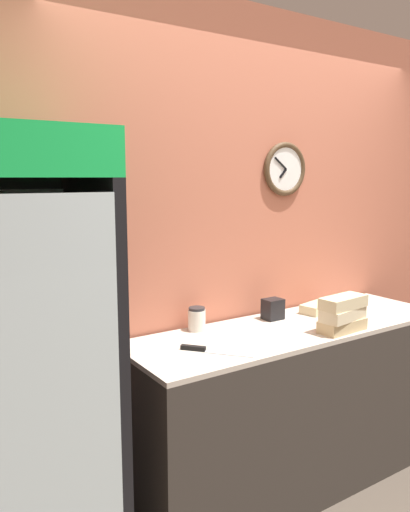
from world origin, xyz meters
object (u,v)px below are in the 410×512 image
sandwich_stack_top (343,302)px  sandwich_flat_left (320,307)px  sandwich_stack_bottom (342,325)px  napkin_dispenser (273,309)px  beverage_cooler (14,358)px  condiment_jar (197,319)px  chefs_knife (207,350)px  sandwich_stack_middle (343,314)px

sandwich_stack_top → sandwich_flat_left: sandwich_stack_top is taller
sandwich_stack_bottom → napkin_dispenser: 0.41m
beverage_cooler → condiment_jar: bearing=11.1°
sandwich_stack_bottom → beverage_cooler: bearing=171.4°
sandwich_stack_bottom → sandwich_flat_left: bearing=60.1°
sandwich_stack_bottom → chefs_knife: 0.79m
sandwich_flat_left → napkin_dispenser: size_ratio=2.58×
sandwich_stack_middle → napkin_dispenser: sandwich_stack_middle is taller
sandwich_stack_middle → chefs_knife: (-0.78, 0.14, -0.09)m
sandwich_stack_middle → sandwich_stack_top: size_ratio=1.02×
beverage_cooler → condiment_jar: beverage_cooler is taller
sandwich_flat_left → sandwich_stack_middle: bearing=-119.9°
chefs_knife → napkin_dispenser: napkin_dispenser is taller
sandwich_stack_bottom → sandwich_stack_middle: (0.00, 0.00, 0.06)m
sandwich_stack_middle → napkin_dispenser: size_ratio=2.45×
sandwich_stack_top → sandwich_flat_left: (0.20, 0.35, -0.13)m
beverage_cooler → sandwich_stack_top: beverage_cooler is taller
napkin_dispenser → chefs_knife: bearing=-158.5°
sandwich_stack_middle → beverage_cooler: bearing=171.4°
sandwich_stack_top → sandwich_flat_left: 0.43m
sandwich_stack_bottom → sandwich_flat_left: sandwich_stack_bottom is taller
sandwich_stack_middle → napkin_dispenser: bearing=112.5°
sandwich_stack_middle → sandwich_stack_top: (0.00, 0.00, 0.06)m
sandwich_stack_middle → napkin_dispenser: 0.41m
chefs_knife → napkin_dispenser: (0.62, 0.25, 0.05)m
chefs_knife → napkin_dispenser: bearing=21.5°
chefs_knife → condiment_jar: 0.34m
sandwich_stack_top → napkin_dispenser: 0.42m
beverage_cooler → napkin_dispenser: 1.47m
sandwich_stack_top → napkin_dispenser: bearing=112.5°
sandwich_stack_top → chefs_knife: (-0.78, 0.14, -0.15)m
sandwich_stack_middle → sandwich_stack_top: sandwich_stack_top is taller
beverage_cooler → napkin_dispenser: beverage_cooler is taller
sandwich_stack_bottom → chefs_knife: bearing=170.2°
sandwich_stack_top → condiment_jar: bearing=145.7°
beverage_cooler → condiment_jar: (0.98, 0.19, -0.04)m
sandwich_stack_middle → sandwich_flat_left: 0.41m
sandwich_stack_bottom → chefs_knife: sandwich_stack_bottom is taller
sandwich_stack_top → sandwich_stack_middle: bearing=0.0°
condiment_jar → napkin_dispenser: bearing=-6.8°
chefs_knife → sandwich_flat_left: bearing=12.4°
chefs_knife → sandwich_stack_bottom: bearing=-9.8°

